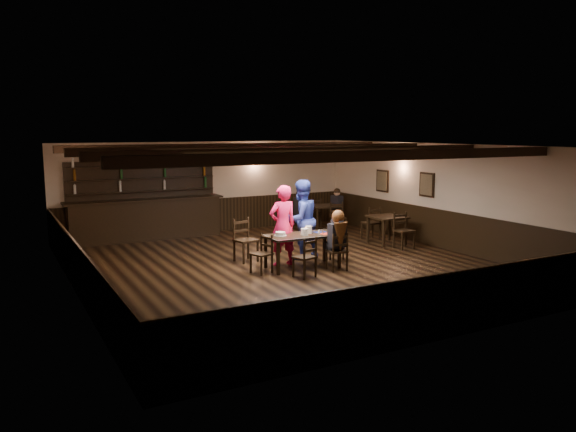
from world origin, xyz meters
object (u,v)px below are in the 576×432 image
woman_pink (283,225)px  dining_table (303,238)px  chair_near_left (307,254)px  man_blue (301,220)px  bar_counter (146,214)px  cake (280,234)px  chair_near_right (338,249)px

woman_pink → dining_table: bearing=119.1°
chair_near_left → woman_pink: woman_pink is taller
woman_pink → man_blue: 0.75m
dining_table → bar_counter: bearing=114.0°
cake → bar_counter: bar_counter is taller
bar_counter → woman_pink: bearing=-66.6°
cake → chair_near_right: bearing=-35.0°
chair_near_right → bar_counter: (-2.77, 5.58, 0.23)m
cake → man_blue: bearing=36.8°
dining_table → man_blue: man_blue is taller
dining_table → cake: 0.51m
dining_table → man_blue: bearing=62.5°
dining_table → chair_near_right: size_ratio=1.95×
dining_table → cake: cake is taller
chair_near_left → man_blue: 1.81m
chair_near_right → cake: 1.30m
woman_pink → man_blue: size_ratio=0.97×
dining_table → woman_pink: (-0.26, 0.45, 0.24)m
chair_near_right → man_blue: 1.48m
chair_near_right → woman_pink: size_ratio=0.46×
chair_near_right → man_blue: bearing=95.6°
woman_pink → chair_near_left: bearing=85.6°
dining_table → bar_counter: (-2.22, 4.98, 0.05)m
chair_near_left → chair_near_right: bearing=11.6°
dining_table → man_blue: size_ratio=0.88×
chair_near_right → man_blue: (-0.14, 1.40, 0.45)m
dining_table → bar_counter: size_ratio=0.38×
man_blue → bar_counter: 4.94m
cake → bar_counter: bearing=109.6°
dining_table → cake: bearing=166.1°
dining_table → chair_near_right: bearing=-47.7°
woman_pink → cake: woman_pink is taller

